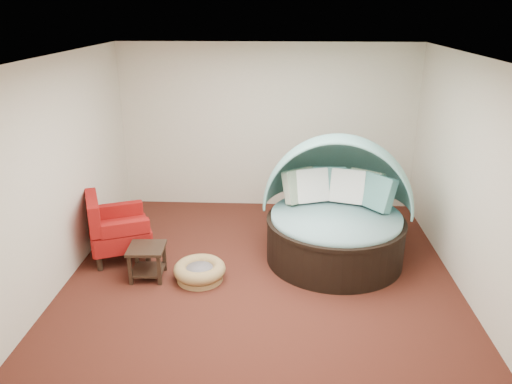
{
  "coord_description": "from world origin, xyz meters",
  "views": [
    {
      "loc": [
        0.22,
        -5.82,
        3.33
      ],
      "look_at": [
        -0.1,
        0.6,
        0.93
      ],
      "focal_mm": 35.0,
      "sensor_mm": 36.0,
      "label": 1
    }
  ],
  "objects_px": {
    "red_armchair": "(115,229)",
    "pet_basket": "(200,271)",
    "side_table": "(147,258)",
    "canopy_daybed": "(337,203)"
  },
  "relations": [
    {
      "from": "pet_basket",
      "to": "red_armchair",
      "type": "distance_m",
      "value": 1.42
    },
    {
      "from": "canopy_daybed",
      "to": "pet_basket",
      "type": "bearing_deg",
      "value": -149.48
    },
    {
      "from": "canopy_daybed",
      "to": "red_armchair",
      "type": "distance_m",
      "value": 3.09
    },
    {
      "from": "side_table",
      "to": "canopy_daybed",
      "type": "bearing_deg",
      "value": 16.51
    },
    {
      "from": "red_armchair",
      "to": "side_table",
      "type": "relative_size",
      "value": 2.19
    },
    {
      "from": "red_armchair",
      "to": "pet_basket",
      "type": "bearing_deg",
      "value": -47.23
    },
    {
      "from": "canopy_daybed",
      "to": "side_table",
      "type": "distance_m",
      "value": 2.64
    },
    {
      "from": "canopy_daybed",
      "to": "side_table",
      "type": "xyz_separation_m",
      "value": [
        -2.48,
        -0.74,
        -0.52
      ]
    },
    {
      "from": "canopy_daybed",
      "to": "red_armchair",
      "type": "relative_size",
      "value": 2.08
    },
    {
      "from": "side_table",
      "to": "red_armchair",
      "type": "bearing_deg",
      "value": 136.76
    }
  ]
}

